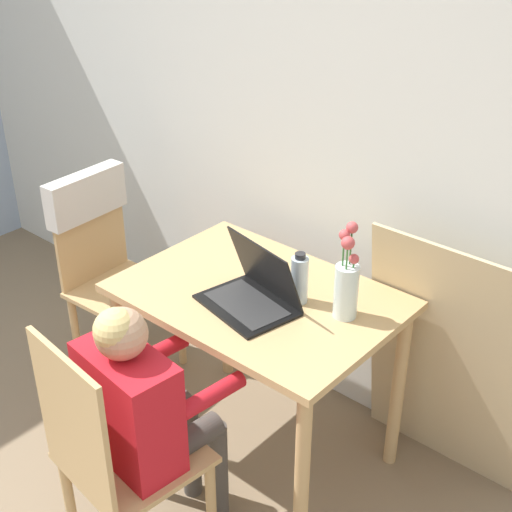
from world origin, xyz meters
TOP-DOWN VIEW (x-y plane):
  - wall_back at (0.00, 2.23)m, footprint 6.40×0.05m
  - dining_table at (0.28, 1.70)m, footprint 0.98×0.69m
  - chair_occupied at (0.28, 1.00)m, footprint 0.44×0.44m
  - chair_spare at (-0.64, 1.71)m, footprint 0.45×0.42m
  - person_seated at (0.30, 1.13)m, footprint 0.39×0.46m
  - laptop at (0.32, 1.64)m, footprint 0.37×0.30m
  - flower_vase at (0.60, 1.78)m, footprint 0.08×0.08m
  - water_bottle at (0.43, 1.75)m, footprint 0.06×0.06m
  - cardboard_panel at (0.86, 2.10)m, footprint 0.65×0.15m

SIDE VIEW (x-z plane):
  - chair_occupied at x=0.28m, z-range 0.00..0.93m
  - cardboard_panel at x=0.86m, z-range 0.00..0.99m
  - person_seated at x=0.30m, z-range 0.11..1.11m
  - chair_spare at x=-0.64m, z-range 0.15..1.09m
  - dining_table at x=0.28m, z-range 0.26..1.01m
  - laptop at x=0.32m, z-range 0.69..0.92m
  - water_bottle at x=0.43m, z-range 0.74..0.93m
  - flower_vase at x=0.60m, z-range 0.70..1.05m
  - wall_back at x=0.00m, z-range 0.00..2.50m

